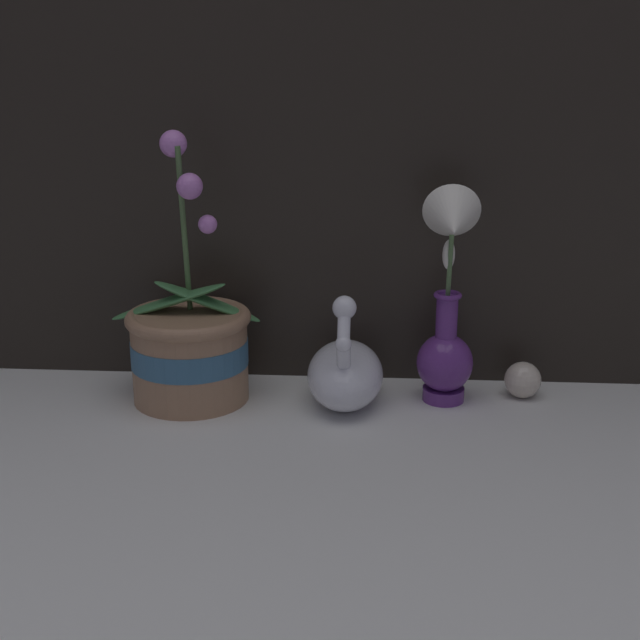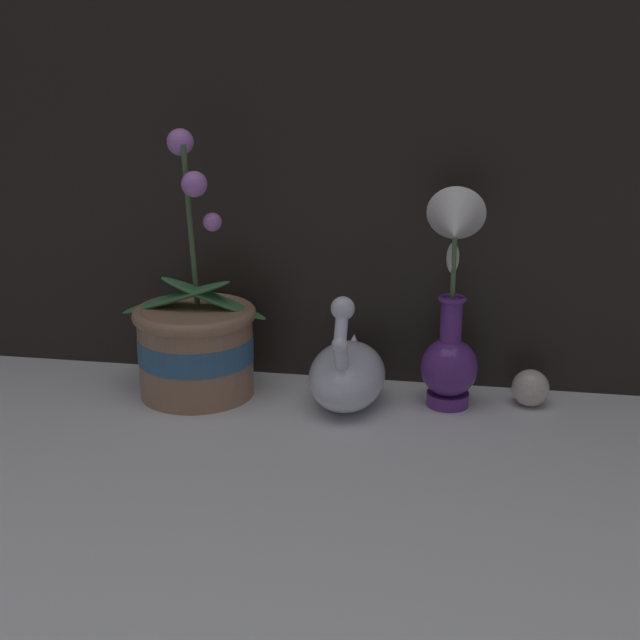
% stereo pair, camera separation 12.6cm
% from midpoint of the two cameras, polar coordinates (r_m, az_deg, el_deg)
% --- Properties ---
extents(ground_plane, '(2.80, 2.80, 0.00)m').
position_cam_midpoint_polar(ground_plane, '(1.18, -2.56, -8.76)').
color(ground_plane, silver).
extents(orchid_potted_plant, '(0.24, 0.19, 0.40)m').
position_cam_midpoint_polar(orchid_potted_plant, '(1.35, -11.01, -1.66)').
color(orchid_potted_plant, '#9E7556').
rests_on(orchid_potted_plant, ground_plane).
extents(swan_figurine, '(0.11, 0.19, 0.18)m').
position_cam_midpoint_polar(swan_figurine, '(1.32, -1.11, -3.33)').
color(swan_figurine, white).
rests_on(swan_figurine, ground_plane).
extents(blue_vase, '(0.08, 0.12, 0.33)m').
position_cam_midpoint_polar(blue_vase, '(1.30, 5.44, 0.49)').
color(blue_vase, '#602D7F').
rests_on(blue_vase, ground_plane).
extents(glass_sphere, '(0.06, 0.06, 0.06)m').
position_cam_midpoint_polar(glass_sphere, '(1.37, 10.31, -3.84)').
color(glass_sphere, beige).
rests_on(glass_sphere, ground_plane).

